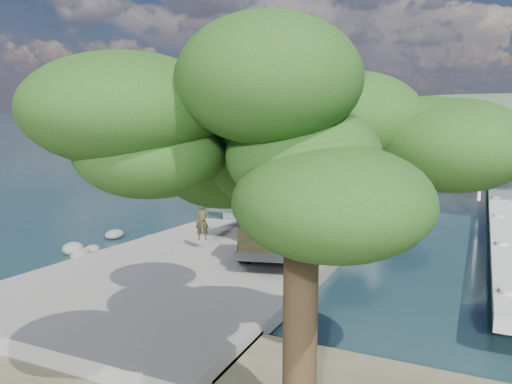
{
  "coord_description": "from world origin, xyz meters",
  "views": [
    {
      "loc": [
        10.4,
        -18.39,
        6.8
      ],
      "look_at": [
        -0.68,
        6.0,
        2.34
      ],
      "focal_mm": 35.0,
      "sensor_mm": 36.0,
      "label": 1
    }
  ],
  "objects_px": {
    "military_truck": "(282,205)",
    "overhang_tree": "(284,140)",
    "landing_craft": "(352,177)",
    "soldier": "(203,230)"
  },
  "relations": [
    {
      "from": "landing_craft",
      "to": "military_truck",
      "type": "bearing_deg",
      "value": -87.03
    },
    {
      "from": "soldier",
      "to": "military_truck",
      "type": "bearing_deg",
      "value": 8.25
    },
    {
      "from": "military_truck",
      "to": "landing_craft",
      "type": "bearing_deg",
      "value": 80.67
    },
    {
      "from": "soldier",
      "to": "landing_craft",
      "type": "bearing_deg",
      "value": 63.73
    },
    {
      "from": "overhang_tree",
      "to": "military_truck",
      "type": "bearing_deg",
      "value": 111.5
    },
    {
      "from": "landing_craft",
      "to": "military_truck",
      "type": "xyz_separation_m",
      "value": [
        1.97,
        -21.61,
        1.5
      ]
    },
    {
      "from": "landing_craft",
      "to": "overhang_tree",
      "type": "distance_m",
      "value": 34.7
    },
    {
      "from": "military_truck",
      "to": "overhang_tree",
      "type": "distance_m",
      "value": 13.46
    },
    {
      "from": "military_truck",
      "to": "soldier",
      "type": "relative_size",
      "value": 5.06
    },
    {
      "from": "soldier",
      "to": "overhang_tree",
      "type": "bearing_deg",
      "value": -75.47
    }
  ]
}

